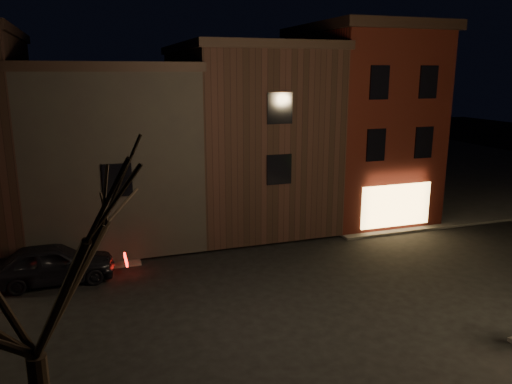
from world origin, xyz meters
The scene contains 7 objects.
ground centered at (0.00, 0.00, 0.00)m, with size 120.00×120.00×0.00m, color black.
sidewalk_far_right centered at (20.00, 20.00, 0.06)m, with size 30.00×30.00×0.12m, color #2D2B28.
corner_building centered at (8.00, 9.47, 5.40)m, with size 6.50×8.50×10.50m.
row_building_a centered at (1.50, 10.50, 4.83)m, with size 7.30×10.30×9.40m.
row_building_b centered at (-5.75, 10.50, 4.33)m, with size 7.80×10.30×8.40m.
bare_tree_left centered at (-8.00, -7.00, 5.43)m, with size 5.60×5.60×7.50m.
parked_car_a centered at (-8.46, 4.34, 0.79)m, with size 1.87×4.65×1.58m, color black.
Camera 1 is at (-6.90, -15.63, 8.11)m, focal length 35.00 mm.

